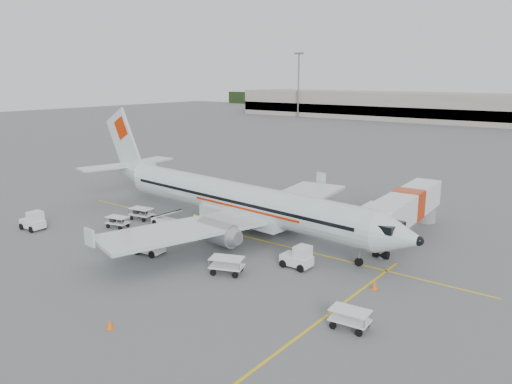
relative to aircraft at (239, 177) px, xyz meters
The scene contains 22 objects.
ground 5.46m from the aircraft, 36.28° to the right, with size 360.00×360.00×0.00m, color #56595B.
stripe_lead 5.46m from the aircraft, 36.28° to the right, with size 44.00×0.20×0.01m, color yellow.
stripe_cross 18.24m from the aircraft, 30.24° to the right, with size 0.20×20.00×0.01m, color yellow.
terminal_west 134.95m from the aircraft, 106.76° to the left, with size 110.00×22.00×9.00m, color gray, non-canonical shape.
mast_west 136.09m from the aircraft, 120.46° to the left, with size 3.20×1.20×22.00m, color slate, non-canonical shape.
aircraft is the anchor object (origin of this frame).
jet_bridge 15.65m from the aircraft, 30.31° to the left, with size 3.18×16.97×4.45m, color silver, non-canonical shape.
belt_loader 8.49m from the aircraft, 157.90° to the right, with size 4.27×1.60×2.31m, color silver, non-canonical shape.
tug_fore 11.07m from the aircraft, 24.87° to the right, with size 2.36×1.35×1.82m, color silver, non-canonical shape.
tug_mid 10.38m from the aircraft, 102.69° to the right, with size 2.37×1.36×1.83m, color silver, non-canonical shape.
tug_aft 20.38m from the aircraft, 144.59° to the right, with size 2.42×1.38×1.87m, color silver, non-canonical shape.
cart_loaded_a 11.95m from the aircraft, 164.40° to the right, with size 2.35×1.39×1.23m, color silver, non-canonical shape.
cart_loaded_b 12.86m from the aircraft, 148.78° to the right, with size 2.14×1.26×1.12m, color silver, non-canonical shape.
cart_empty_a 11.31m from the aircraft, 55.80° to the right, with size 2.47×1.46×1.29m, color silver, non-canonical shape.
cart_empty_b 20.43m from the aircraft, 31.69° to the right, with size 2.29×1.35×1.19m, color silver, non-canonical shape.
cone_nose 17.12m from the aircraft, 15.82° to the right, with size 0.41×0.41×0.66m, color orange.
cone_port 19.62m from the aircraft, 92.25° to the left, with size 0.38×0.38×0.62m, color orange.
cone_stbd 20.52m from the aircraft, 72.95° to the right, with size 0.41×0.41×0.67m, color orange.
crew_a 5.70m from the aircraft, 140.29° to the right, with size 0.63×0.42×1.74m, color #B5FF1A.
crew_b 6.10m from the aircraft, 140.47° to the right, with size 0.83×0.65×1.71m, color #B5FF1A.
crew_c 6.75m from the aircraft, 130.47° to the right, with size 1.03×0.59×1.60m, color #B5FF1A.
crew_d 10.47m from the aircraft, 110.14° to the right, with size 1.00×0.42×1.70m, color #B5FF1A.
Camera 1 is at (27.69, -34.13, 14.45)m, focal length 35.00 mm.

